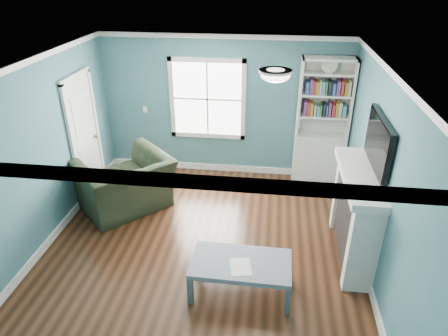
# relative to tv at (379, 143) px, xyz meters

# --- Properties ---
(floor) EXTENTS (5.00, 5.00, 0.00)m
(floor) POSITION_rel_tv_xyz_m (-2.20, -0.20, -1.72)
(floor) COLOR black
(floor) RESTS_ON ground
(room_walls) EXTENTS (5.00, 5.00, 5.00)m
(room_walls) POSITION_rel_tv_xyz_m (-2.20, -0.20, -0.14)
(room_walls) COLOR #376670
(room_walls) RESTS_ON ground
(trim) EXTENTS (4.50, 5.00, 2.60)m
(trim) POSITION_rel_tv_xyz_m (-2.20, -0.20, -0.49)
(trim) COLOR white
(trim) RESTS_ON ground
(window) EXTENTS (1.40, 0.06, 1.50)m
(window) POSITION_rel_tv_xyz_m (-2.50, 2.29, -0.27)
(window) COLOR white
(window) RESTS_ON room_walls
(bookshelf) EXTENTS (0.90, 0.35, 2.31)m
(bookshelf) POSITION_rel_tv_xyz_m (-0.43, 2.10, -0.80)
(bookshelf) COLOR silver
(bookshelf) RESTS_ON ground
(fireplace) EXTENTS (0.44, 1.58, 1.30)m
(fireplace) POSITION_rel_tv_xyz_m (-0.12, 0.00, -1.09)
(fireplace) COLOR black
(fireplace) RESTS_ON ground
(tv) EXTENTS (0.06, 1.10, 0.65)m
(tv) POSITION_rel_tv_xyz_m (0.00, 0.00, 0.00)
(tv) COLOR black
(tv) RESTS_ON fireplace
(door) EXTENTS (0.12, 0.98, 2.17)m
(door) POSITION_rel_tv_xyz_m (-4.42, 1.20, -0.65)
(door) COLOR silver
(door) RESTS_ON ground
(ceiling_fixture) EXTENTS (0.38, 0.38, 0.15)m
(ceiling_fixture) POSITION_rel_tv_xyz_m (-1.30, -0.10, 0.82)
(ceiling_fixture) COLOR white
(ceiling_fixture) RESTS_ON room_walls
(light_switch) EXTENTS (0.08, 0.01, 0.12)m
(light_switch) POSITION_rel_tv_xyz_m (-3.70, 2.28, -0.52)
(light_switch) COLOR white
(light_switch) RESTS_ON room_walls
(recliner) EXTENTS (1.62, 1.62, 1.21)m
(recliner) POSITION_rel_tv_xyz_m (-3.65, 0.77, -1.12)
(recliner) COLOR #232C1B
(recliner) RESTS_ON ground
(coffee_table) EXTENTS (1.23, 0.68, 0.44)m
(coffee_table) POSITION_rel_tv_xyz_m (-1.58, -0.88, -1.34)
(coffee_table) COLOR #464D54
(coffee_table) RESTS_ON ground
(paper_sheet) EXTENTS (0.30, 0.36, 0.00)m
(paper_sheet) POSITION_rel_tv_xyz_m (-1.58, -0.97, -1.28)
(paper_sheet) COLOR white
(paper_sheet) RESTS_ON coffee_table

